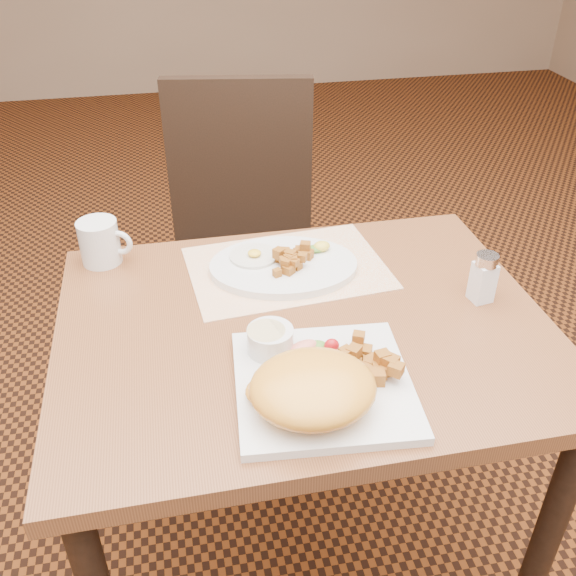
{
  "coord_description": "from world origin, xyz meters",
  "views": [
    {
      "loc": [
        -0.22,
        -0.92,
        1.46
      ],
      "look_at": [
        -0.03,
        0.01,
        0.82
      ],
      "focal_mm": 40.0,
      "sensor_mm": 36.0,
      "label": 1
    }
  ],
  "objects_px": {
    "salt_shaker": "(484,277)",
    "chair_far": "(241,237)",
    "plate_square": "(323,384)",
    "plate_oval": "(284,266)",
    "table": "(304,367)",
    "coffee_mug": "(101,242)"
  },
  "relations": [
    {
      "from": "table",
      "to": "salt_shaker",
      "type": "relative_size",
      "value": 9.0
    },
    {
      "from": "plate_square",
      "to": "chair_far",
      "type": "bearing_deg",
      "value": 91.04
    },
    {
      "from": "table",
      "to": "salt_shaker",
      "type": "bearing_deg",
      "value": 0.59
    },
    {
      "from": "chair_far",
      "to": "plate_oval",
      "type": "relative_size",
      "value": 3.19
    },
    {
      "from": "table",
      "to": "chair_far",
      "type": "bearing_deg",
      "value": 92.06
    },
    {
      "from": "plate_square",
      "to": "plate_oval",
      "type": "bearing_deg",
      "value": 89.09
    },
    {
      "from": "table",
      "to": "chair_far",
      "type": "xyz_separation_m",
      "value": [
        -0.03,
        0.72,
        -0.1
      ]
    },
    {
      "from": "coffee_mug",
      "to": "plate_oval",
      "type": "bearing_deg",
      "value": -17.02
    },
    {
      "from": "table",
      "to": "coffee_mug",
      "type": "relative_size",
      "value": 8.09
    },
    {
      "from": "chair_far",
      "to": "coffee_mug",
      "type": "xyz_separation_m",
      "value": [
        -0.34,
        -0.42,
        0.26
      ]
    },
    {
      "from": "chair_far",
      "to": "coffee_mug",
      "type": "bearing_deg",
      "value": 60.32
    },
    {
      "from": "plate_oval",
      "to": "table",
      "type": "bearing_deg",
      "value": -88.81
    },
    {
      "from": "table",
      "to": "coffee_mug",
      "type": "bearing_deg",
      "value": 141.64
    },
    {
      "from": "table",
      "to": "coffee_mug",
      "type": "distance_m",
      "value": 0.5
    },
    {
      "from": "plate_oval",
      "to": "salt_shaker",
      "type": "relative_size",
      "value": 3.05
    },
    {
      "from": "salt_shaker",
      "to": "chair_far",
      "type": "bearing_deg",
      "value": 117.71
    },
    {
      "from": "table",
      "to": "plate_oval",
      "type": "bearing_deg",
      "value": 91.19
    },
    {
      "from": "coffee_mug",
      "to": "chair_far",
      "type": "bearing_deg",
      "value": 50.82
    },
    {
      "from": "plate_oval",
      "to": "chair_far",
      "type": "bearing_deg",
      "value": 92.35
    },
    {
      "from": "chair_far",
      "to": "salt_shaker",
      "type": "height_order",
      "value": "chair_far"
    },
    {
      "from": "plate_square",
      "to": "plate_oval",
      "type": "xyz_separation_m",
      "value": [
        0.01,
        0.36,
        0.0
      ]
    },
    {
      "from": "coffee_mug",
      "to": "salt_shaker",
      "type": "bearing_deg",
      "value": -21.94
    }
  ]
}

